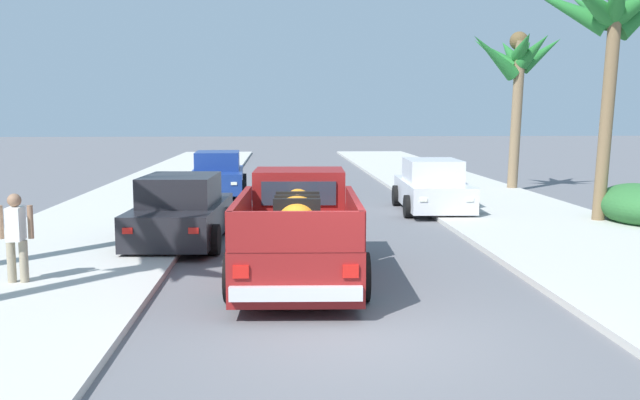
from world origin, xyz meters
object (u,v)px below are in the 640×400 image
at_px(palm_tree_left_back, 516,61).
at_px(hedge_bush, 638,205).
at_px(pedestrian, 16,235).
at_px(car_left_mid, 181,212).
at_px(palm_tree_right_fore, 608,16).
at_px(car_left_near, 432,187).
at_px(pickup_truck, 298,232).
at_px(car_right_near, 218,175).

height_order(palm_tree_left_back, hedge_bush, palm_tree_left_back).
distance_m(hedge_bush, pedestrian, 14.63).
height_order(car_left_mid, palm_tree_left_back, palm_tree_left_back).
bearing_deg(car_left_mid, palm_tree_right_fore, 10.28).
height_order(car_left_near, pedestrian, pedestrian).
bearing_deg(car_left_mid, pedestrian, -118.43).
bearing_deg(palm_tree_left_back, pickup_truck, -122.27).
height_order(palm_tree_left_back, pedestrian, palm_tree_left_back).
height_order(car_left_near, car_left_mid, same).
xyz_separation_m(car_left_near, car_right_near, (-6.72, 4.62, 0.00)).
xyz_separation_m(car_left_mid, hedge_bush, (11.36, 1.73, -0.16)).
bearing_deg(pickup_truck, palm_tree_right_fore, 33.67).
xyz_separation_m(palm_tree_left_back, hedge_bush, (0.53, -8.09, -4.23)).
relative_size(palm_tree_left_back, hedge_bush, 2.09).
bearing_deg(pickup_truck, car_left_near, 62.76).
xyz_separation_m(car_left_mid, pedestrian, (-2.12, -3.92, 0.20)).
bearing_deg(pickup_truck, hedge_bush, 29.92).
bearing_deg(pickup_truck, car_right_near, 101.22).
distance_m(car_right_near, palm_tree_right_fore, 13.64).
bearing_deg(pickup_truck, car_left_mid, 126.63).
bearing_deg(pedestrian, palm_tree_left_back, 46.68).
relative_size(car_left_near, hedge_bush, 1.54).
distance_m(car_left_near, palm_tree_left_back, 7.68).
distance_m(car_left_near, pedestrian, 12.39).
distance_m(pickup_truck, hedge_bush, 10.22).
relative_size(pickup_truck, car_left_near, 1.22).
distance_m(car_left_mid, palm_tree_right_fore, 11.51).
height_order(hedge_bush, pedestrian, pedestrian).
relative_size(palm_tree_right_fore, hedge_bush, 2.25).
height_order(pickup_truck, palm_tree_left_back, palm_tree_left_back).
bearing_deg(palm_tree_left_back, car_right_near, -177.80).
xyz_separation_m(car_left_near, palm_tree_right_fore, (3.69, -2.89, 4.58)).
bearing_deg(car_right_near, pickup_truck, -78.78).
height_order(pickup_truck, car_right_near, pickup_truck).
relative_size(car_left_near, car_left_mid, 1.00).
distance_m(car_left_mid, palm_tree_left_back, 15.17).
relative_size(pickup_truck, car_right_near, 1.22).
xyz_separation_m(car_left_mid, palm_tree_right_fore, (10.39, 1.88, 4.58)).
bearing_deg(car_left_near, car_left_mid, -144.50).
height_order(palm_tree_right_fore, hedge_bush, palm_tree_right_fore).
relative_size(pickup_truck, palm_tree_right_fore, 0.84).
bearing_deg(car_left_near, palm_tree_right_fore, -38.08).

